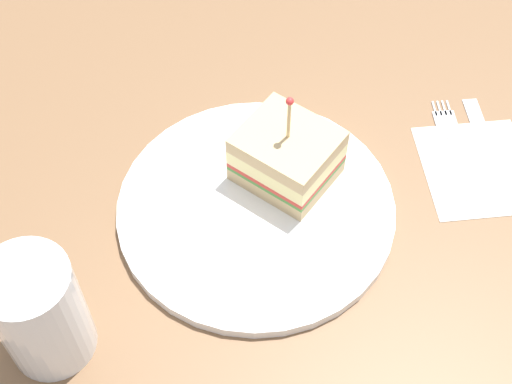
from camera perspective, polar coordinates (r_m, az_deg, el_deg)
name	(u,v)px	position (r cm, az deg, el deg)	size (l,w,h in cm)	color
ground_plane	(256,218)	(68.64, 0.00, -2.01)	(94.88, 94.88, 2.00)	brown
plate	(256,208)	(67.37, 0.00, -1.27)	(25.29, 25.29, 1.08)	white
sandwich_half_center	(287,156)	(66.91, 2.40, 2.81)	(11.03, 10.99, 10.28)	tan
drink_glass	(41,315)	(59.35, -16.25, -9.12)	(6.87, 6.87, 10.69)	silver
napkin	(477,168)	(73.83, 16.69, 1.77)	(11.37, 10.23, 0.15)	beige
fork	(451,136)	(75.60, 14.79, 4.17)	(12.72, 2.58, 0.35)	silver
knife	(484,140)	(76.24, 17.21, 3.88)	(12.62, 2.17, 0.35)	silver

